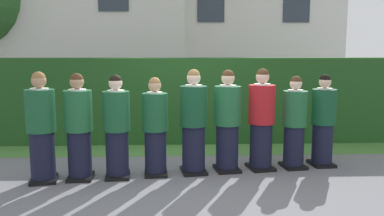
# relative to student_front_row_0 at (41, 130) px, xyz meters

# --- Properties ---
(ground_plane) EXTENTS (60.00, 60.00, 0.00)m
(ground_plane) POSITION_rel_student_front_row_0_xyz_m (2.25, 0.34, -0.78)
(ground_plane) COLOR slate
(student_front_row_0) EXTENTS (0.47, 0.56, 1.65)m
(student_front_row_0) POSITION_rel_student_front_row_0_xyz_m (0.00, 0.00, 0.00)
(student_front_row_0) COLOR black
(student_front_row_0) RESTS_ON ground
(student_front_row_1) EXTENTS (0.42, 0.49, 1.62)m
(student_front_row_1) POSITION_rel_student_front_row_0_xyz_m (0.52, 0.10, -0.02)
(student_front_row_1) COLOR black
(student_front_row_1) RESTS_ON ground
(student_front_row_2) EXTENTS (0.41, 0.52, 1.59)m
(student_front_row_2) POSITION_rel_student_front_row_0_xyz_m (1.09, 0.15, -0.03)
(student_front_row_2) COLOR black
(student_front_row_2) RESTS_ON ground
(student_front_row_3) EXTENTS (0.40, 0.50, 1.54)m
(student_front_row_3) POSITION_rel_student_front_row_0_xyz_m (1.67, 0.26, -0.05)
(student_front_row_3) COLOR black
(student_front_row_3) RESTS_ON ground
(student_front_row_4) EXTENTS (0.45, 0.52, 1.66)m
(student_front_row_4) POSITION_rel_student_front_row_0_xyz_m (2.27, 0.35, 0.01)
(student_front_row_4) COLOR black
(student_front_row_4) RESTS_ON ground
(student_front_row_5) EXTENTS (0.44, 0.52, 1.65)m
(student_front_row_5) POSITION_rel_student_front_row_0_xyz_m (2.82, 0.44, -0.00)
(student_front_row_5) COLOR black
(student_front_row_5) RESTS_ON ground
(student_in_red_blazer) EXTENTS (0.46, 0.56, 1.66)m
(student_in_red_blazer) POSITION_rel_student_front_row_0_xyz_m (3.39, 0.51, 0.01)
(student_in_red_blazer) COLOR black
(student_in_red_blazer) RESTS_ON ground
(student_front_row_7) EXTENTS (0.42, 0.49, 1.54)m
(student_front_row_7) POSITION_rel_student_front_row_0_xyz_m (3.96, 0.57, -0.05)
(student_front_row_7) COLOR black
(student_front_row_7) RESTS_ON ground
(student_front_row_8) EXTENTS (0.40, 0.51, 1.55)m
(student_front_row_8) POSITION_rel_student_front_row_0_xyz_m (4.48, 0.67, -0.05)
(student_front_row_8) COLOR black
(student_front_row_8) RESTS_ON ground
(hedge) EXTENTS (11.86, 0.70, 1.79)m
(hedge) POSITION_rel_student_front_row_0_xyz_m (2.25, 2.62, 0.11)
(hedge) COLOR #214C1E
(hedge) RESTS_ON ground
(school_building_main) EXTENTS (6.78, 4.11, 7.43)m
(school_building_main) POSITION_rel_student_front_row_0_xyz_m (4.62, 9.80, 3.02)
(school_building_main) COLOR silver
(school_building_main) RESTS_ON ground
(lawn_strip) EXTENTS (11.86, 0.90, 0.01)m
(lawn_strip) POSITION_rel_student_front_row_0_xyz_m (2.25, 1.82, -0.78)
(lawn_strip) COLOR #477A38
(lawn_strip) RESTS_ON ground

